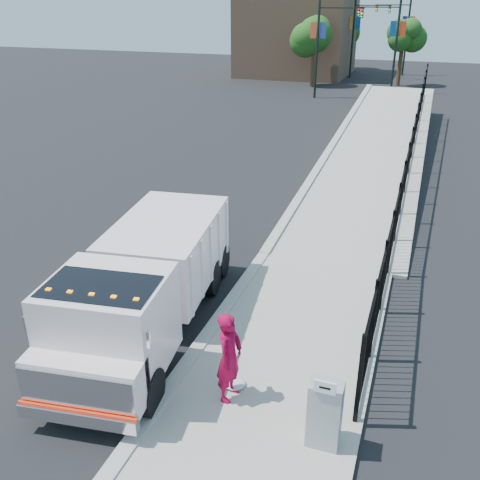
% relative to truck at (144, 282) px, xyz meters
% --- Properties ---
extents(ground, '(120.00, 120.00, 0.00)m').
position_rel_truck_xyz_m(ground, '(1.35, 0.65, -1.34)').
color(ground, black).
rests_on(ground, ground).
extents(sidewalk, '(3.55, 12.00, 0.12)m').
position_rel_truck_xyz_m(sidewalk, '(3.28, -1.35, -1.28)').
color(sidewalk, '#9E998E').
rests_on(sidewalk, ground).
extents(curb, '(0.30, 12.00, 0.16)m').
position_rel_truck_xyz_m(curb, '(1.35, -1.35, -1.26)').
color(curb, '#ADAAA3').
rests_on(curb, ground).
extents(ramp, '(3.95, 24.06, 3.19)m').
position_rel_truck_xyz_m(ramp, '(3.48, 16.65, -1.34)').
color(ramp, '#9E998E').
rests_on(ramp, ground).
extents(iron_fence, '(0.10, 28.00, 1.80)m').
position_rel_truck_xyz_m(iron_fence, '(4.90, 12.65, -0.44)').
color(iron_fence, black).
rests_on(iron_fence, ground).
extents(truck, '(3.10, 7.18, 2.38)m').
position_rel_truck_xyz_m(truck, '(0.00, 0.00, 0.00)').
color(truck, black).
rests_on(truck, ground).
extents(worker, '(0.50, 0.70, 1.81)m').
position_rel_truck_xyz_m(worker, '(2.55, -1.49, -0.31)').
color(worker, maroon).
rests_on(worker, sidewalk).
extents(utility_cabinet, '(0.55, 0.40, 1.25)m').
position_rel_truck_xyz_m(utility_cabinet, '(4.45, -2.06, -0.59)').
color(utility_cabinet, gray).
rests_on(utility_cabinet, sidewalk).
extents(arrow_sign, '(0.35, 0.04, 0.22)m').
position_rel_truck_xyz_m(arrow_sign, '(4.45, -2.28, 0.14)').
color(arrow_sign, white).
rests_on(arrow_sign, utility_cabinet).
extents(debris, '(0.44, 0.44, 0.11)m').
position_rel_truck_xyz_m(debris, '(2.54, -1.18, -1.16)').
color(debris, silver).
rests_on(debris, sidewalk).
extents(light_pole_0, '(3.77, 0.22, 8.00)m').
position_rel_truck_xyz_m(light_pole_0, '(-2.75, 32.06, 3.03)').
color(light_pole_0, black).
rests_on(light_pole_0, ground).
extents(light_pole_1, '(3.78, 0.22, 8.00)m').
position_rel_truck_xyz_m(light_pole_1, '(1.95, 35.96, 3.03)').
color(light_pole_1, black).
rests_on(light_pole_1, ground).
extents(light_pole_2, '(3.77, 0.22, 8.00)m').
position_rel_truck_xyz_m(light_pole_2, '(-1.94, 44.02, 3.03)').
color(light_pole_2, black).
rests_on(light_pole_2, ground).
extents(light_pole_3, '(3.77, 0.22, 8.00)m').
position_rel_truck_xyz_m(light_pole_3, '(2.05, 47.28, 3.03)').
color(light_pole_3, black).
rests_on(light_pole_3, ground).
extents(tree_0, '(2.98, 2.98, 5.49)m').
position_rel_truck_xyz_m(tree_0, '(-4.38, 37.24, 2.62)').
color(tree_0, '#382314').
rests_on(tree_0, ground).
extents(tree_1, '(2.08, 2.08, 5.04)m').
position_rel_truck_xyz_m(tree_1, '(2.45, 40.39, 2.56)').
color(tree_1, '#382314').
rests_on(tree_1, ground).
extents(tree_2, '(3.02, 3.02, 5.51)m').
position_rel_truck_xyz_m(tree_2, '(-3.99, 50.19, 2.63)').
color(tree_2, '#382314').
rests_on(tree_2, ground).
extents(building, '(10.00, 10.00, 8.00)m').
position_rel_truck_xyz_m(building, '(-7.65, 44.65, 2.66)').
color(building, '#8C664C').
rests_on(building, ground).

